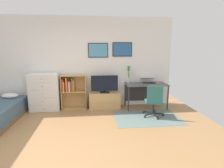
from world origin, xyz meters
name	(u,v)px	position (x,y,z in m)	size (l,w,h in m)	color
ground_plane	(61,147)	(0.00, 0.00, 0.00)	(7.20, 7.20, 0.00)	#A87A4C
wall_back_with_posters	(72,63)	(0.02, 2.43, 1.36)	(6.12, 0.09, 2.70)	white
area_rug	(147,117)	(2.01, 1.26, 0.00)	(1.70, 1.20, 0.01)	slate
dresser	(45,92)	(-0.76, 2.15, 0.54)	(0.83, 0.46, 1.08)	white
bookshelf	(71,89)	(-0.01, 2.22, 0.59)	(0.72, 0.30, 1.01)	tan
tv_stand	(105,100)	(0.97, 2.17, 0.24)	(0.92, 0.41, 0.48)	tan
television	(105,84)	(0.97, 2.15, 0.74)	(0.79, 0.16, 0.52)	black
desk	(145,88)	(2.21, 2.15, 0.61)	(1.23, 0.61, 0.74)	#4C4C4F
office_chair	(154,100)	(2.20, 1.27, 0.46)	(0.58, 0.57, 0.86)	#232326
laptop	(148,81)	(2.30, 2.16, 0.81)	(0.40, 0.43, 0.17)	#B7B7BC
computer_mouse	(158,83)	(2.56, 2.01, 0.76)	(0.06, 0.10, 0.03)	silver
bamboo_vase	(129,74)	(1.72, 2.29, 1.01)	(0.09, 0.10, 0.52)	silver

